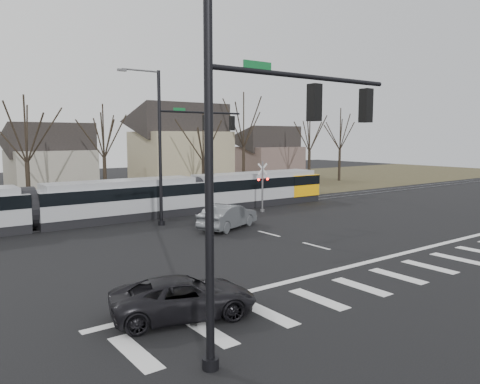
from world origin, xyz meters
TOP-DOWN VIEW (x-y plane):
  - ground at (0.00, 0.00)m, footprint 140.00×140.00m
  - grass_verge at (0.00, 32.00)m, footprint 140.00×28.00m
  - crosswalk at (0.00, -4.00)m, footprint 27.00×2.60m
  - stop_line at (0.00, -1.80)m, footprint 28.00×0.35m
  - lane_dashes at (0.00, 16.00)m, footprint 0.18×30.00m
  - rail_pair at (0.00, 15.80)m, footprint 90.00×1.52m
  - tram at (-5.49, 16.00)m, footprint 37.62×2.79m
  - sedan at (-1.06, 8.87)m, footprint 5.32×6.16m
  - suv at (-10.79, -2.53)m, footprint 4.79×5.99m
  - signal_pole_near_left at (-10.41, -6.00)m, footprint 9.28×0.44m
  - signal_pole_far at (-2.41, 12.50)m, footprint 9.28×0.44m
  - rail_crossing_signal at (5.00, 12.79)m, footprint 1.08×0.36m
  - tree_row at (2.00, 26.00)m, footprint 59.20×7.20m
  - house_b at (-5.00, 36.00)m, footprint 8.64×7.56m
  - house_c at (9.00, 33.00)m, footprint 10.80×8.64m
  - house_d at (24.00, 35.00)m, footprint 8.64×7.56m

SIDE VIEW (x-z plane):
  - ground at x=0.00m, z-range 0.00..0.00m
  - grass_verge at x=0.00m, z-range 0.00..0.01m
  - crosswalk at x=0.00m, z-range 0.00..0.01m
  - stop_line at x=0.00m, z-range 0.00..0.01m
  - lane_dashes at x=0.00m, z-range 0.00..0.01m
  - rail_pair at x=0.00m, z-range 0.00..0.06m
  - suv at x=-10.79m, z-range 0.00..1.34m
  - sedan at x=-1.06m, z-range 0.00..1.61m
  - tram at x=-5.49m, z-range 0.13..2.98m
  - rail_crossing_signal at x=5.00m, z-range -0.11..3.89m
  - house_b at x=-5.00m, z-range 0.14..7.79m
  - house_d at x=24.00m, z-range 0.14..7.79m
  - tree_row at x=2.00m, z-range 0.00..10.00m
  - house_c at x=9.00m, z-range 0.18..10.28m
  - signal_pole_near_left at x=-10.41m, z-range 0.60..10.80m
  - signal_pole_far at x=-2.41m, z-range 0.60..10.80m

